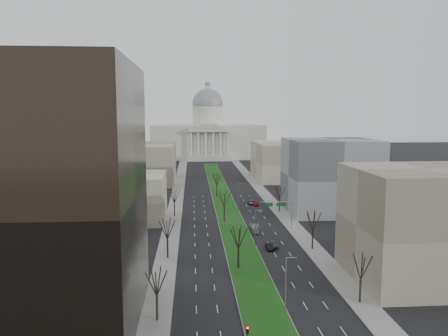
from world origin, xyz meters
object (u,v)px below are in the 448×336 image
car_black (269,246)px  box_van (255,229)px  car_grey_near (273,244)px  car_grey_far (251,202)px  car_red (256,203)px

car_black → box_van: (-1.34, 15.75, 0.19)m
car_grey_near → car_grey_far: bearing=87.2°
car_black → car_grey_far: 52.37m
car_black → car_red: car_black is taller
car_black → box_van: size_ratio=0.67×
car_grey_near → car_grey_far: (1.56, 50.68, -0.15)m
car_grey_far → box_van: box_van is taller
car_red → box_van: box_van is taller
car_black → car_grey_far: car_black is taller
car_red → car_grey_far: bearing=127.8°
car_red → car_black: bearing=-90.0°
box_van → car_grey_far: bearing=81.6°
car_grey_far → car_black: bearing=-92.6°
car_black → car_red: 50.39m
car_grey_far → car_red: bearing=-56.5°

